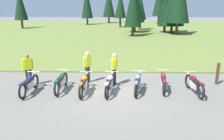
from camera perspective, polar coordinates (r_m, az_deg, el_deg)
name	(u,v)px	position (r m, az deg, el deg)	size (l,w,h in m)	color
ground_plane	(112,92)	(10.84, -0.08, -5.45)	(140.00, 140.00, 0.00)	slate
grass_moorland	(116,32)	(35.40, 1.02, 9.58)	(80.00, 44.00, 0.10)	olive
forest_treeline	(149,3)	(41.98, 9.22, 16.29)	(40.52, 27.70, 8.99)	#47331E
motorcycle_navy	(29,84)	(11.23, -20.00, -3.31)	(0.62, 2.10, 0.88)	black
motorcycle_british_green	(61,82)	(11.14, -12.61, -2.87)	(0.62, 2.10, 0.88)	black
motorcycle_orange	(84,84)	(10.63, -6.99, -3.51)	(0.62, 2.10, 0.88)	black
motorcycle_cream	(110,84)	(10.57, -0.57, -3.49)	(0.62, 2.09, 0.88)	black
motorcycle_sky_blue	(138,83)	(10.77, 6.49, -3.23)	(0.67, 2.08, 0.88)	black
motorcycle_red	(163,81)	(11.19, 12.68, -2.78)	(0.62, 2.10, 0.88)	black
motorcycle_maroon	(194,84)	(11.21, 19.88, -3.34)	(0.62, 2.10, 0.88)	black
rider_checking_bike	(114,67)	(11.45, 0.58, 0.71)	(0.31, 0.53, 1.67)	black
rider_near_row_end	(28,68)	(12.06, -20.30, 0.49)	(0.47, 0.38, 1.67)	#2D2D38
rider_with_back_turned	(87,65)	(11.94, -6.20, 1.25)	(0.39, 0.46, 1.67)	#4C4233
trail_marker_post	(218,74)	(12.87, 24.91, -0.85)	(0.12, 0.12, 1.13)	#47331E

